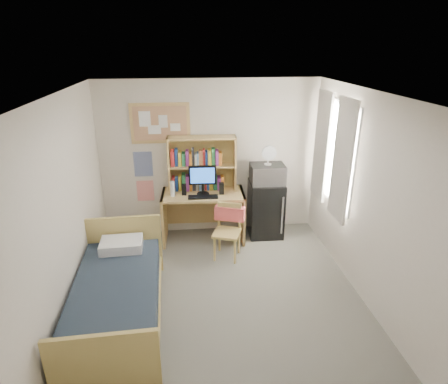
{
  "coord_description": "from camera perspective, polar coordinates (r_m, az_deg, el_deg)",
  "views": [
    {
      "loc": [
        -0.44,
        -3.89,
        3.11
      ],
      "look_at": [
        0.14,
        1.2,
        1.06
      ],
      "focal_mm": 30.0,
      "sensor_mm": 36.0,
      "label": 1
    }
  ],
  "objects": [
    {
      "name": "mini_fridge",
      "position": [
        6.42,
        6.35,
        -2.54
      ],
      "size": [
        0.58,
        0.58,
        0.95
      ],
      "primitive_type": "cube",
      "rotation": [
        0.0,
        0.0,
        -0.03
      ],
      "color": "black",
      "rests_on": "floor"
    },
    {
      "name": "speaker_right",
      "position": [
        6.01,
        -0.38,
        0.55
      ],
      "size": [
        0.08,
        0.08,
        0.19
      ],
      "primitive_type": "cube",
      "rotation": [
        0.0,
        0.0,
        -0.04
      ],
      "color": "black",
      "rests_on": "desk"
    },
    {
      "name": "hoodie",
      "position": [
        5.78,
        0.89,
        -3.24
      ],
      "size": [
        0.48,
        0.29,
        0.22
      ],
      "primitive_type": "cube",
      "rotation": [
        0.0,
        0.0,
        -0.34
      ],
      "color": "#F35E5C",
      "rests_on": "desk_chair"
    },
    {
      "name": "microwave",
      "position": [
        6.17,
        6.63,
        2.75
      ],
      "size": [
        0.56,
        0.43,
        0.32
      ],
      "primitive_type": "cube",
      "rotation": [
        0.0,
        0.0,
        -0.03
      ],
      "color": "silver",
      "rests_on": "mini_fridge"
    },
    {
      "name": "wall_left",
      "position": [
        4.5,
        -23.49,
        -3.79
      ],
      "size": [
        0.04,
        4.2,
        2.6
      ],
      "primitive_type": "cube",
      "color": "silver",
      "rests_on": "floor"
    },
    {
      "name": "wall_front",
      "position": [
        2.58,
        5.62,
        -22.74
      ],
      "size": [
        3.6,
        0.04,
        2.6
      ],
      "primitive_type": "cube",
      "color": "silver",
      "rests_on": "floor"
    },
    {
      "name": "speaker_left",
      "position": [
        6.0,
        -6.11,
        0.36
      ],
      "size": [
        0.08,
        0.08,
        0.18
      ],
      "primitive_type": "cube",
      "rotation": [
        0.0,
        0.0,
        -0.04
      ],
      "color": "black",
      "rests_on": "desk"
    },
    {
      "name": "desk_fan",
      "position": [
        6.07,
        6.75,
        5.47
      ],
      "size": [
        0.24,
        0.24,
        0.29
      ],
      "primitive_type": "cylinder",
      "rotation": [
        0.0,
        0.0,
        -0.03
      ],
      "color": "white",
      "rests_on": "microwave"
    },
    {
      "name": "desk",
      "position": [
        6.25,
        -3.16,
        -3.69
      ],
      "size": [
        1.36,
        0.72,
        0.84
      ],
      "primitive_type": "cube",
      "rotation": [
        0.0,
        0.0,
        -0.04
      ],
      "color": "#D9B26A",
      "rests_on": "floor"
    },
    {
      "name": "desk_chair",
      "position": [
        5.71,
        0.45,
        -6.19
      ],
      "size": [
        0.54,
        0.54,
        0.85
      ],
      "primitive_type": "cube",
      "rotation": [
        0.0,
        0.0,
        -0.34
      ],
      "color": "tan",
      "rests_on": "floor"
    },
    {
      "name": "keyboard",
      "position": [
        5.9,
        -3.21,
        -0.76
      ],
      "size": [
        0.48,
        0.17,
        0.02
      ],
      "primitive_type": "cube",
      "rotation": [
        0.0,
        0.0,
        -0.04
      ],
      "color": "black",
      "rests_on": "desk"
    },
    {
      "name": "floor",
      "position": [
        5.01,
        -0.02,
        -16.7
      ],
      "size": [
        3.6,
        4.2,
        0.02
      ],
      "primitive_type": "cube",
      "color": "gray",
      "rests_on": "ground"
    },
    {
      "name": "bulletin_board",
      "position": [
        6.1,
        -9.69,
        10.3
      ],
      "size": [
        0.94,
        0.03,
        0.64
      ],
      "primitive_type": "cube",
      "color": "tan",
      "rests_on": "wall_back"
    },
    {
      "name": "window_unit",
      "position": [
        5.74,
        16.29,
        5.72
      ],
      "size": [
        0.1,
        1.4,
        1.7
      ],
      "primitive_type": "cube",
      "color": "white",
      "rests_on": "wall_right"
    },
    {
      "name": "curtain_right",
      "position": [
        6.09,
        14.64,
        6.78
      ],
      "size": [
        0.04,
        0.55,
        1.7
      ],
      "primitive_type": "cube",
      "color": "beige",
      "rests_on": "wall_right"
    },
    {
      "name": "pillow",
      "position": [
        5.2,
        -15.35,
        -7.74
      ],
      "size": [
        0.56,
        0.4,
        0.13
      ],
      "primitive_type": "cube",
      "rotation": [
        0.0,
        0.0,
        0.03
      ],
      "color": "white",
      "rests_on": "bed"
    },
    {
      "name": "wall_back",
      "position": [
        6.27,
        -2.18,
        5.06
      ],
      "size": [
        3.6,
        0.04,
        2.6
      ],
      "primitive_type": "cube",
      "color": "silver",
      "rests_on": "floor"
    },
    {
      "name": "water_bottle",
      "position": [
        5.96,
        -7.86,
        0.48
      ],
      "size": [
        0.07,
        0.07,
        0.25
      ],
      "primitive_type": "cylinder",
      "rotation": [
        0.0,
        0.0,
        -0.04
      ],
      "color": "white",
      "rests_on": "desk"
    },
    {
      "name": "ceiling",
      "position": [
        3.95,
        -0.03,
        14.43
      ],
      "size": [
        3.6,
        4.2,
        0.02
      ],
      "primitive_type": "cube",
      "color": "silver",
      "rests_on": "wall_back"
    },
    {
      "name": "bed",
      "position": [
        4.76,
        -15.9,
        -15.73
      ],
      "size": [
        1.06,
        2.01,
        0.54
      ],
      "primitive_type": "cube",
      "rotation": [
        0.0,
        0.0,
        0.03
      ],
      "color": "#1C2633",
      "rests_on": "floor"
    },
    {
      "name": "curtain_left",
      "position": [
        5.38,
        17.55,
        4.51
      ],
      "size": [
        0.04,
        0.55,
        1.7
      ],
      "primitive_type": "cube",
      "color": "beige",
      "rests_on": "wall_right"
    },
    {
      "name": "hutch",
      "position": [
        6.08,
        -3.35,
        4.31
      ],
      "size": [
        1.1,
        0.32,
        0.89
      ],
      "primitive_type": "cube",
      "rotation": [
        0.0,
        0.0,
        -0.04
      ],
      "color": "#D9B26A",
      "rests_on": "desk"
    },
    {
      "name": "monitor",
      "position": [
        5.95,
        -3.27,
        1.72
      ],
      "size": [
        0.44,
        0.05,
        0.47
      ],
      "primitive_type": "cube",
      "rotation": [
        0.0,
        0.0,
        -0.04
      ],
      "color": "black",
      "rests_on": "desk"
    },
    {
      "name": "poster_japan",
      "position": [
        6.45,
        -11.89,
        0.19
      ],
      "size": [
        0.28,
        0.01,
        0.36
      ],
      "primitive_type": "cube",
      "color": "red",
      "rests_on": "wall_back"
    },
    {
      "name": "poster_wave",
      "position": [
        6.3,
        -12.21,
        4.17
      ],
      "size": [
        0.3,
        0.01,
        0.42
      ],
      "primitive_type": "cube",
      "color": "navy",
      "rests_on": "wall_back"
    },
    {
      "name": "wall_right",
      "position": [
        4.84,
        21.68,
        -1.75
      ],
      "size": [
        0.04,
        4.2,
        2.6
      ],
      "primitive_type": "cube",
      "color": "silver",
      "rests_on": "floor"
    }
  ]
}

